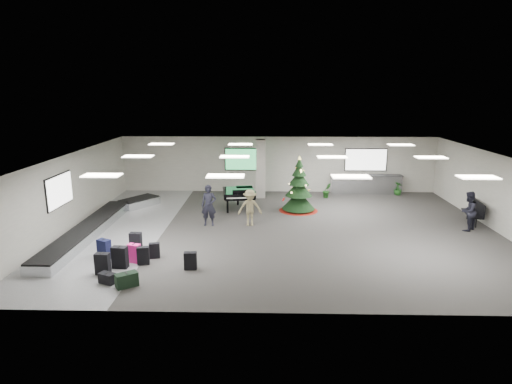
{
  "coord_description": "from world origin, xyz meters",
  "views": [
    {
      "loc": [
        -0.69,
        -17.38,
        5.86
      ],
      "look_at": [
        -1.15,
        1.0,
        1.41
      ],
      "focal_mm": 30.0,
      "sensor_mm": 36.0,
      "label": 1
    }
  ],
  "objects_px": {
    "pink_suitcase": "(134,253)",
    "potted_plant_left": "(327,190)",
    "baggage_carousel": "(99,224)",
    "christmas_tree": "(299,192)",
    "grand_piano": "(239,193)",
    "potted_plant_right": "(398,189)",
    "traveler_a": "(209,205)",
    "traveler_b": "(250,208)",
    "service_counter": "(366,184)",
    "bench": "(475,211)",
    "traveler_bench": "(468,211)"
  },
  "relations": [
    {
      "from": "baggage_carousel",
      "to": "traveler_a",
      "type": "distance_m",
      "value": 4.74
    },
    {
      "from": "pink_suitcase",
      "to": "potted_plant_right",
      "type": "height_order",
      "value": "potted_plant_right"
    },
    {
      "from": "christmas_tree",
      "to": "grand_piano",
      "type": "relative_size",
      "value": 1.28
    },
    {
      "from": "traveler_a",
      "to": "potted_plant_right",
      "type": "xyz_separation_m",
      "value": [
        9.95,
        5.75,
        -0.54
      ]
    },
    {
      "from": "pink_suitcase",
      "to": "grand_piano",
      "type": "xyz_separation_m",
      "value": [
        3.18,
        6.86,
        0.47
      ]
    },
    {
      "from": "traveler_a",
      "to": "christmas_tree",
      "type": "bearing_deg",
      "value": 31.47
    },
    {
      "from": "traveler_a",
      "to": "service_counter",
      "type": "bearing_deg",
      "value": 37.4
    },
    {
      "from": "potted_plant_left",
      "to": "traveler_bench",
      "type": "bearing_deg",
      "value": -46.52
    },
    {
      "from": "pink_suitcase",
      "to": "traveler_a",
      "type": "xyz_separation_m",
      "value": [
        2.04,
        4.19,
        0.58
      ]
    },
    {
      "from": "service_counter",
      "to": "traveler_a",
      "type": "xyz_separation_m",
      "value": [
        -8.19,
        -6.13,
        0.36
      ]
    },
    {
      "from": "christmas_tree",
      "to": "traveler_bench",
      "type": "xyz_separation_m",
      "value": [
        6.92,
        -2.86,
        -0.09
      ]
    },
    {
      "from": "traveler_a",
      "to": "traveler_bench",
      "type": "height_order",
      "value": "traveler_a"
    },
    {
      "from": "traveler_bench",
      "to": "potted_plant_right",
      "type": "relative_size",
      "value": 2.32
    },
    {
      "from": "christmas_tree",
      "to": "grand_piano",
      "type": "distance_m",
      "value": 2.96
    },
    {
      "from": "traveler_a",
      "to": "grand_piano",
      "type": "bearing_deg",
      "value": 67.51
    },
    {
      "from": "baggage_carousel",
      "to": "service_counter",
      "type": "bearing_deg",
      "value": 27.67
    },
    {
      "from": "baggage_carousel",
      "to": "christmas_tree",
      "type": "bearing_deg",
      "value": 19.24
    },
    {
      "from": "potted_plant_left",
      "to": "traveler_a",
      "type": "bearing_deg",
      "value": -139.17
    },
    {
      "from": "christmas_tree",
      "to": "bench",
      "type": "xyz_separation_m",
      "value": [
        7.71,
        -1.84,
        -0.37
      ]
    },
    {
      "from": "grand_piano",
      "to": "traveler_a",
      "type": "distance_m",
      "value": 2.9
    },
    {
      "from": "traveler_b",
      "to": "potted_plant_left",
      "type": "height_order",
      "value": "traveler_b"
    },
    {
      "from": "christmas_tree",
      "to": "traveler_a",
      "type": "height_order",
      "value": "christmas_tree"
    },
    {
      "from": "christmas_tree",
      "to": "bench",
      "type": "height_order",
      "value": "christmas_tree"
    },
    {
      "from": "christmas_tree",
      "to": "potted_plant_left",
      "type": "distance_m",
      "value": 3.17
    },
    {
      "from": "potted_plant_right",
      "to": "grand_piano",
      "type": "bearing_deg",
      "value": -160.72
    },
    {
      "from": "traveler_a",
      "to": "bench",
      "type": "bearing_deg",
      "value": 3.53
    },
    {
      "from": "traveler_a",
      "to": "potted_plant_right",
      "type": "bearing_deg",
      "value": 30.64
    },
    {
      "from": "traveler_bench",
      "to": "bench",
      "type": "bearing_deg",
      "value": -170.44
    },
    {
      "from": "baggage_carousel",
      "to": "potted_plant_right",
      "type": "distance_m",
      "value": 15.92
    },
    {
      "from": "christmas_tree",
      "to": "traveler_bench",
      "type": "relative_size",
      "value": 1.61
    },
    {
      "from": "baggage_carousel",
      "to": "christmas_tree",
      "type": "xyz_separation_m",
      "value": [
        8.74,
        3.05,
        0.72
      ]
    },
    {
      "from": "bench",
      "to": "traveler_b",
      "type": "height_order",
      "value": "traveler_b"
    },
    {
      "from": "pink_suitcase",
      "to": "potted_plant_left",
      "type": "distance_m",
      "value": 12.14
    },
    {
      "from": "traveler_a",
      "to": "potted_plant_left",
      "type": "bearing_deg",
      "value": 41.45
    },
    {
      "from": "service_counter",
      "to": "traveler_a",
      "type": "height_order",
      "value": "traveler_a"
    },
    {
      "from": "traveler_a",
      "to": "traveler_b",
      "type": "height_order",
      "value": "traveler_a"
    },
    {
      "from": "christmas_tree",
      "to": "pink_suitcase",
      "type": "bearing_deg",
      "value": -132.75
    },
    {
      "from": "traveler_b",
      "to": "service_counter",
      "type": "bearing_deg",
      "value": 39.74
    },
    {
      "from": "pink_suitcase",
      "to": "grand_piano",
      "type": "distance_m",
      "value": 7.57
    },
    {
      "from": "baggage_carousel",
      "to": "potted_plant_right",
      "type": "height_order",
      "value": "potted_plant_right"
    },
    {
      "from": "baggage_carousel",
      "to": "traveler_bench",
      "type": "height_order",
      "value": "traveler_bench"
    },
    {
      "from": "grand_piano",
      "to": "potted_plant_right",
      "type": "xyz_separation_m",
      "value": [
        8.81,
        3.08,
        -0.43
      ]
    },
    {
      "from": "potted_plant_right",
      "to": "pink_suitcase",
      "type": "bearing_deg",
      "value": -140.34
    },
    {
      "from": "bench",
      "to": "pink_suitcase",
      "type": "bearing_deg",
      "value": -151.81
    },
    {
      "from": "pink_suitcase",
      "to": "baggage_carousel",
      "type": "bearing_deg",
      "value": 143.41
    },
    {
      "from": "pink_suitcase",
      "to": "christmas_tree",
      "type": "xyz_separation_m",
      "value": [
        6.13,
        6.64,
        0.6
      ]
    },
    {
      "from": "pink_suitcase",
      "to": "traveler_bench",
      "type": "relative_size",
      "value": 0.4
    },
    {
      "from": "pink_suitcase",
      "to": "potted_plant_left",
      "type": "height_order",
      "value": "potted_plant_left"
    },
    {
      "from": "baggage_carousel",
      "to": "grand_piano",
      "type": "distance_m",
      "value": 6.67
    },
    {
      "from": "christmas_tree",
      "to": "traveler_b",
      "type": "relative_size",
      "value": 1.69
    }
  ]
}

